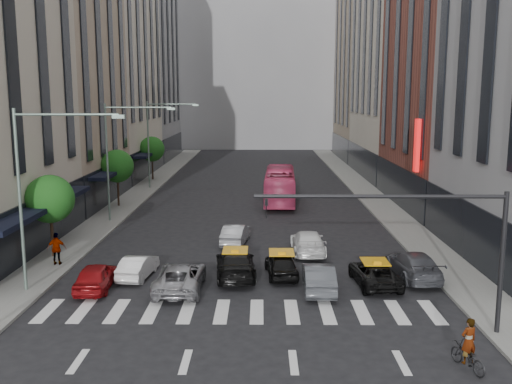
{
  "coord_description": "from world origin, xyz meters",
  "views": [
    {
      "loc": [
        0.8,
        -23.24,
        9.75
      ],
      "look_at": [
        0.48,
        10.59,
        4.0
      ],
      "focal_mm": 40.0,
      "sensor_mm": 36.0,
      "label": 1
    }
  ],
  "objects_px": {
    "streetlamp_mid": "(119,146)",
    "taxi_left": "(235,264)",
    "car_red": "(96,276)",
    "streetlamp_far": "(157,133)",
    "bus": "(280,186)",
    "pedestrian_far": "(57,249)",
    "motorcycle": "(468,357)",
    "car_white_front": "(138,266)",
    "streetlamp_near": "(38,176)",
    "taxi_center": "(281,265)"
  },
  "relations": [
    {
      "from": "car_white_front",
      "to": "taxi_center",
      "type": "height_order",
      "value": "taxi_center"
    },
    {
      "from": "motorcycle",
      "to": "pedestrian_far",
      "type": "distance_m",
      "value": 22.73
    },
    {
      "from": "taxi_left",
      "to": "pedestrian_far",
      "type": "xyz_separation_m",
      "value": [
        -10.31,
        1.71,
        0.34
      ]
    },
    {
      "from": "streetlamp_mid",
      "to": "pedestrian_far",
      "type": "height_order",
      "value": "streetlamp_mid"
    },
    {
      "from": "streetlamp_far",
      "to": "taxi_left",
      "type": "distance_m",
      "value": 31.37
    },
    {
      "from": "streetlamp_near",
      "to": "streetlamp_mid",
      "type": "distance_m",
      "value": 16.0
    },
    {
      "from": "streetlamp_far",
      "to": "motorcycle",
      "type": "height_order",
      "value": "streetlamp_far"
    },
    {
      "from": "streetlamp_near",
      "to": "pedestrian_far",
      "type": "relative_size",
      "value": 4.83
    },
    {
      "from": "streetlamp_near",
      "to": "taxi_center",
      "type": "xyz_separation_m",
      "value": [
        11.94,
        2.62,
        -5.24
      ]
    },
    {
      "from": "taxi_center",
      "to": "car_white_front",
      "type": "bearing_deg",
      "value": -3.64
    },
    {
      "from": "car_red",
      "to": "streetlamp_mid",
      "type": "bearing_deg",
      "value": -83.52
    },
    {
      "from": "motorcycle",
      "to": "car_white_front",
      "type": "bearing_deg",
      "value": -55.99
    },
    {
      "from": "car_white_front",
      "to": "taxi_left",
      "type": "distance_m",
      "value": 5.28
    },
    {
      "from": "motorcycle",
      "to": "bus",
      "type": "bearing_deg",
      "value": -99.49
    },
    {
      "from": "car_red",
      "to": "taxi_left",
      "type": "height_order",
      "value": "taxi_left"
    },
    {
      "from": "car_red",
      "to": "taxi_center",
      "type": "xyz_separation_m",
      "value": [
        9.49,
        2.19,
        -0.02
      ]
    },
    {
      "from": "taxi_left",
      "to": "motorcycle",
      "type": "distance_m",
      "value": 13.75
    },
    {
      "from": "streetlamp_far",
      "to": "taxi_left",
      "type": "xyz_separation_m",
      "value": [
        9.44,
        -29.47,
        -5.16
      ]
    },
    {
      "from": "streetlamp_mid",
      "to": "car_red",
      "type": "distance_m",
      "value": 16.59
    },
    {
      "from": "taxi_left",
      "to": "bus",
      "type": "height_order",
      "value": "bus"
    },
    {
      "from": "taxi_left",
      "to": "pedestrian_far",
      "type": "relative_size",
      "value": 2.74
    },
    {
      "from": "streetlamp_near",
      "to": "motorcycle",
      "type": "height_order",
      "value": "streetlamp_near"
    },
    {
      "from": "streetlamp_far",
      "to": "taxi_center",
      "type": "bearing_deg",
      "value": -67.87
    },
    {
      "from": "car_white_front",
      "to": "motorcycle",
      "type": "bearing_deg",
      "value": 150.2
    },
    {
      "from": "taxi_left",
      "to": "taxi_center",
      "type": "xyz_separation_m",
      "value": [
        2.5,
        0.09,
        -0.07
      ]
    },
    {
      "from": "pedestrian_far",
      "to": "motorcycle",
      "type": "bearing_deg",
      "value": 143.19
    },
    {
      "from": "streetlamp_mid",
      "to": "taxi_left",
      "type": "height_order",
      "value": "streetlamp_mid"
    },
    {
      "from": "car_red",
      "to": "motorcycle",
      "type": "bearing_deg",
      "value": 149.39
    },
    {
      "from": "streetlamp_mid",
      "to": "taxi_left",
      "type": "distance_m",
      "value": 17.24
    },
    {
      "from": "taxi_left",
      "to": "taxi_center",
      "type": "height_order",
      "value": "taxi_left"
    },
    {
      "from": "streetlamp_near",
      "to": "bus",
      "type": "relative_size",
      "value": 0.8
    },
    {
      "from": "streetlamp_far",
      "to": "pedestrian_far",
      "type": "xyz_separation_m",
      "value": [
        -0.87,
        -27.76,
        -4.82
      ]
    },
    {
      "from": "car_red",
      "to": "motorcycle",
      "type": "height_order",
      "value": "car_red"
    },
    {
      "from": "streetlamp_far",
      "to": "bus",
      "type": "bearing_deg",
      "value": -31.04
    },
    {
      "from": "streetlamp_near",
      "to": "car_white_front",
      "type": "distance_m",
      "value": 7.16
    },
    {
      "from": "taxi_left",
      "to": "bus",
      "type": "xyz_separation_m",
      "value": [
        3.1,
        21.92,
        0.82
      ]
    },
    {
      "from": "streetlamp_mid",
      "to": "motorcycle",
      "type": "height_order",
      "value": "streetlamp_mid"
    },
    {
      "from": "streetlamp_far",
      "to": "car_red",
      "type": "relative_size",
      "value": 2.22
    },
    {
      "from": "bus",
      "to": "motorcycle",
      "type": "distance_m",
      "value": 32.98
    },
    {
      "from": "pedestrian_far",
      "to": "streetlamp_near",
      "type": "bearing_deg",
      "value": 97.44
    },
    {
      "from": "streetlamp_mid",
      "to": "bus",
      "type": "height_order",
      "value": "streetlamp_mid"
    },
    {
      "from": "car_red",
      "to": "streetlamp_far",
      "type": "bearing_deg",
      "value": -88.03
    },
    {
      "from": "streetlamp_near",
      "to": "pedestrian_far",
      "type": "height_order",
      "value": "streetlamp_near"
    },
    {
      "from": "taxi_center",
      "to": "pedestrian_far",
      "type": "height_order",
      "value": "pedestrian_far"
    },
    {
      "from": "streetlamp_mid",
      "to": "pedestrian_far",
      "type": "xyz_separation_m",
      "value": [
        -0.87,
        -11.76,
        -4.82
      ]
    },
    {
      "from": "car_red",
      "to": "motorcycle",
      "type": "xyz_separation_m",
      "value": [
        15.81,
        -8.45,
        -0.21
      ]
    },
    {
      "from": "streetlamp_mid",
      "to": "taxi_center",
      "type": "bearing_deg",
      "value": -48.24
    },
    {
      "from": "taxi_left",
      "to": "motorcycle",
      "type": "relative_size",
      "value": 2.79
    },
    {
      "from": "pedestrian_far",
      "to": "taxi_left",
      "type": "bearing_deg",
      "value": 166.43
    },
    {
      "from": "streetlamp_near",
      "to": "car_red",
      "type": "bearing_deg",
      "value": 10.14
    }
  ]
}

